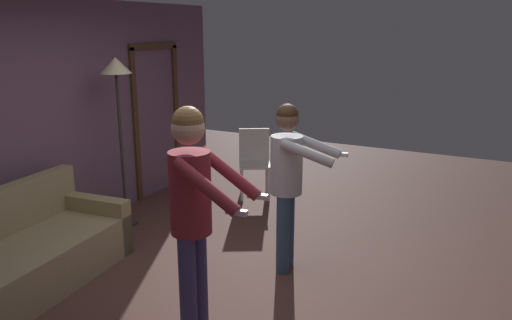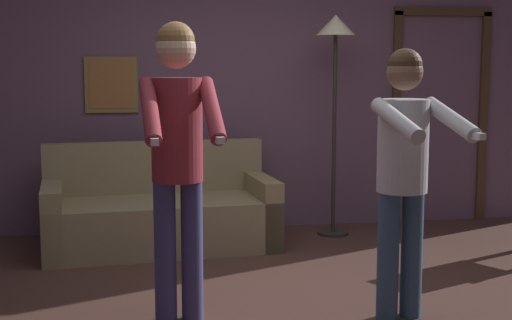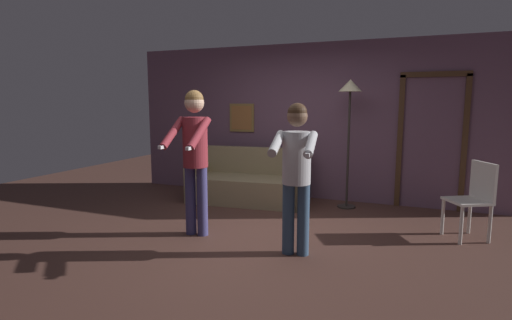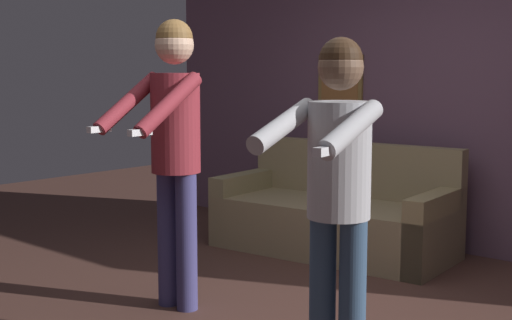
% 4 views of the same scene
% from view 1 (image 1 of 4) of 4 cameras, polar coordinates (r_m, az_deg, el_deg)
% --- Properties ---
extents(ground_plane, '(12.00, 12.00, 0.00)m').
position_cam_1_polar(ground_plane, '(4.72, -3.98, -14.13)').
color(ground_plane, '#51332A').
extents(back_wall_assembly, '(6.40, 0.10, 2.60)m').
position_cam_1_polar(back_wall_assembly, '(5.72, -23.71, 3.72)').
color(back_wall_assembly, '#6E4F65').
rests_on(back_wall_assembly, ground_plane).
extents(couch, '(1.97, 1.02, 0.87)m').
position_cam_1_polar(couch, '(5.04, -24.76, -10.07)').
color(couch, '#988761').
rests_on(couch, ground_plane).
extents(torchiere_lamp, '(0.35, 0.35, 1.97)m').
position_cam_1_polar(torchiere_lamp, '(5.86, -15.61, 8.27)').
color(torchiere_lamp, '#332D28').
rests_on(torchiere_lamp, ground_plane).
extents(person_standing_left, '(0.46, 0.68, 1.77)m').
position_cam_1_polar(person_standing_left, '(3.59, -7.23, -4.85)').
color(person_standing_left, '#403D74').
rests_on(person_standing_left, ground_plane).
extents(person_standing_right, '(0.49, 0.66, 1.62)m').
position_cam_1_polar(person_standing_right, '(4.65, 3.71, -1.50)').
color(person_standing_right, '#354F6D').
rests_on(person_standing_right, ground_plane).
extents(dining_chair_distant, '(0.57, 0.57, 0.93)m').
position_cam_1_polar(dining_chair_distant, '(6.90, -0.18, 0.17)').
color(dining_chair_distant, silver).
rests_on(dining_chair_distant, ground_plane).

